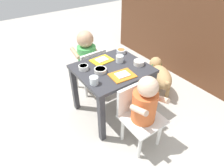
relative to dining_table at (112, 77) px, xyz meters
The scene contains 14 objects.
ground_plane 0.39m from the dining_table, ahead, with size 7.00×7.00×0.00m, color #B2ADA3.
kitchen_cabinet_back 1.19m from the dining_table, 90.00° to the left, with size 2.32×0.37×1.01m, color #56331E.
dining_table is the anchor object (origin of this frame).
seated_child_left 0.42m from the dining_table, behind, with size 0.29×0.29×0.65m.
seated_child_right 0.42m from the dining_table, ahead, with size 0.28×0.28×0.63m.
dog 0.62m from the dining_table, 86.50° to the left, with size 0.45×0.33×0.31m.
food_tray_left 0.17m from the dining_table, behind, with size 0.15×0.19×0.02m.
food_tray_right 0.17m from the dining_table, ahead, with size 0.16×0.20×0.02m.
water_cup_left 0.28m from the dining_table, 65.67° to the right, with size 0.06×0.06×0.06m.
water_cup_right 0.16m from the dining_table, 109.96° to the left, with size 0.06×0.06×0.06m.
cereal_bowl_right_side 0.29m from the dining_table, 126.40° to the left, with size 0.09×0.09×0.03m.
veggie_bowl_far 0.15m from the dining_table, 90.72° to the right, with size 0.10×0.10×0.03m.
cereal_bowl_left_side 0.25m from the dining_table, 66.32° to the left, with size 0.09×0.09×0.04m.
veggie_bowl_near 0.25m from the dining_table, 118.46° to the right, with size 0.08×0.08×0.04m.
Camera 1 is at (1.08, -0.77, 1.29)m, focal length 30.41 mm.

